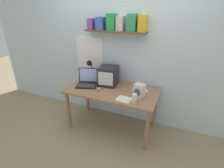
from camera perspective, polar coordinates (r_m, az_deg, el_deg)
The scene contains 11 objects.
ground_plane at distance 3.23m, azimuth 0.00°, elevation -13.54°, with size 12.00×12.00×0.00m, color #988861.
back_wall at distance 3.03m, azimuth 3.18°, elevation 11.47°, with size 5.60×0.24×2.60m.
corner_desk at distance 2.87m, azimuth 0.00°, elevation -2.98°, with size 1.48×0.75×0.73m.
crt_monitor at distance 2.97m, azimuth -1.23°, elevation 2.69°, with size 0.34×0.36×0.31m.
laptop at distance 3.03m, azimuth -8.00°, elevation 1.05°, with size 0.41×0.37×0.27m.
desk_lamp at distance 3.13m, azimuth -7.17°, elevation 5.53°, with size 0.13×0.17×0.38m.
juice_glass at distance 2.47m, azimuth 7.29°, elevation -4.76°, with size 0.07×0.07×0.13m.
space_heater at distance 2.62m, azimuth 8.95°, elevation -2.04°, with size 0.18×0.16×0.20m.
computer_mouse at distance 2.83m, azimuth -4.41°, elevation -1.64°, with size 0.06×0.11×0.03m.
printed_handout at distance 2.56m, azimuth 3.95°, elevation -4.95°, with size 0.23×0.20×0.00m.
loose_paper_near_monitor at distance 2.85m, azimuth 9.06°, elevation -2.04°, with size 0.27×0.23×0.00m.
Camera 1 is at (1.00, -2.34, 1.99)m, focal length 28.00 mm.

